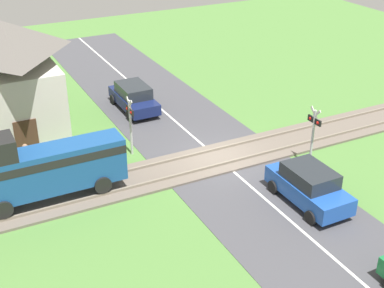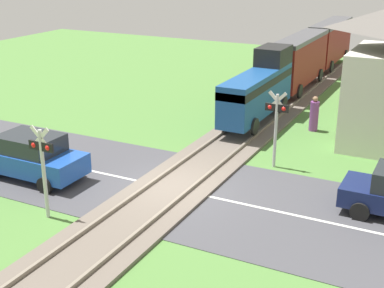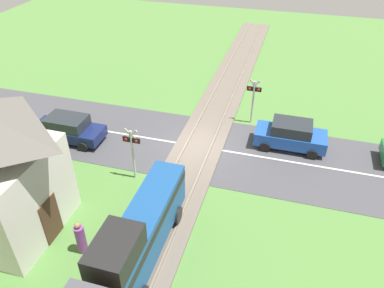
% 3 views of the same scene
% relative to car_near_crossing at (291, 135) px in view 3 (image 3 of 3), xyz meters
% --- Properties ---
extents(ground_plane, '(60.00, 60.00, 0.00)m').
position_rel_car_near_crossing_xyz_m(ground_plane, '(5.04, 1.44, -0.85)').
color(ground_plane, '#4C7A38').
extents(road_surface, '(48.00, 6.40, 0.02)m').
position_rel_car_near_crossing_xyz_m(road_surface, '(5.04, 1.44, -0.84)').
color(road_surface, '#424247').
rests_on(road_surface, ground_plane).
extents(track_bed, '(2.80, 48.00, 0.24)m').
position_rel_car_near_crossing_xyz_m(track_bed, '(5.04, 1.44, -0.79)').
color(track_bed, '#665B51').
rests_on(track_bed, ground_plane).
extents(car_near_crossing, '(4.01, 1.89, 1.66)m').
position_rel_car_near_crossing_xyz_m(car_near_crossing, '(0.00, 0.00, 0.00)').
color(car_near_crossing, '#1E4CA8').
rests_on(car_near_crossing, ground_plane).
extents(car_far_side, '(4.21, 1.85, 1.56)m').
position_rel_car_near_crossing_xyz_m(car_far_side, '(12.67, 2.88, -0.05)').
color(car_far_side, '#141E4C').
rests_on(car_far_side, ground_plane).
extents(crossing_signal_west_approach, '(0.90, 0.18, 3.00)m').
position_rel_car_near_crossing_xyz_m(crossing_signal_west_approach, '(2.55, -2.15, 1.07)').
color(crossing_signal_west_approach, '#B7B7B7').
rests_on(crossing_signal_west_approach, ground_plane).
extents(crossing_signal_east_approach, '(0.90, 0.18, 3.00)m').
position_rel_car_near_crossing_xyz_m(crossing_signal_east_approach, '(7.52, 5.03, 1.07)').
color(crossing_signal_east_approach, '#B7B7B7').
rests_on(crossing_signal_east_approach, ground_plane).
extents(pedestrian_by_station, '(0.40, 0.40, 1.63)m').
position_rel_car_near_crossing_xyz_m(pedestrian_by_station, '(7.72, 10.06, -0.11)').
color(pedestrian_by_station, '#7F3D84').
rests_on(pedestrian_by_station, ground_plane).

